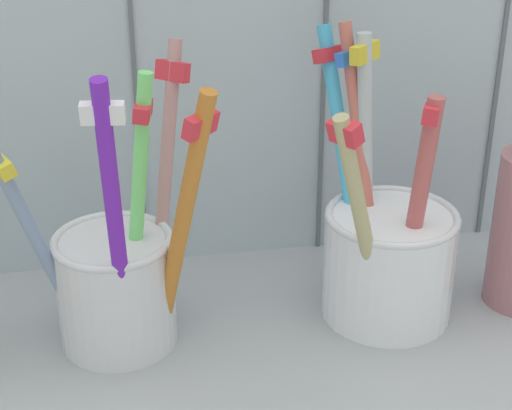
{
  "coord_description": "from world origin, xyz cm",
  "views": [
    {
      "loc": [
        -7.91,
        -42.81,
        32.73
      ],
      "look_at": [
        0.0,
        1.47,
        10.57
      ],
      "focal_mm": 59.04,
      "sensor_mm": 36.0,
      "label": 1
    }
  ],
  "objects": [
    {
      "name": "toothbrush_cup_right",
      "position": [
        8.45,
        1.55,
        6.5
      ],
      "size": [
        9.83,
        11.24,
        18.45
      ],
      "color": "white",
      "rests_on": "counter_slab"
    },
    {
      "name": "toothbrush_cup_left",
      "position": [
        -8.39,
        1.27,
        6.64
      ],
      "size": [
        12.51,
        9.93,
        18.59
      ],
      "color": "silver",
      "rests_on": "counter_slab"
    },
    {
      "name": "counter_slab",
      "position": [
        0.0,
        0.0,
        1.0
      ],
      "size": [
        64.0,
        22.0,
        2.0
      ],
      "primitive_type": "cube",
      "color": "#9EA3A8",
      "rests_on": "ground"
    }
  ]
}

